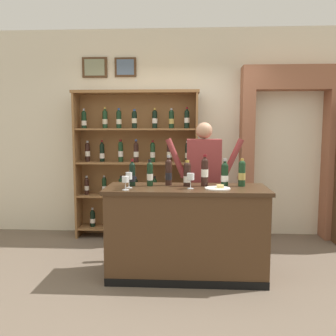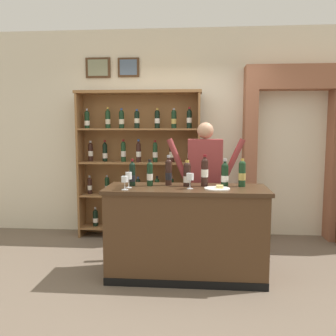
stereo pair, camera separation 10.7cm
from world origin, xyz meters
name	(u,v)px [view 2 (the right image)]	position (x,y,z in m)	size (l,w,h in m)	color
ground_plane	(168,276)	(0.00, 0.00, -0.01)	(14.00, 14.00, 0.02)	#6B5B4C
back_wall	(178,133)	(0.00, 1.72, 1.51)	(12.00, 0.19, 3.02)	beige
wine_shelf	(139,160)	(-0.54, 1.42, 1.12)	(1.79, 0.33, 2.11)	olive
archway_doorway	(291,142)	(1.64, 1.58, 1.39)	(1.37, 0.45, 2.45)	#935B42
tasting_counter	(186,232)	(0.19, 0.00, 0.49)	(1.70, 0.63, 0.97)	#4C331E
shopkeeper	(205,175)	(0.39, 0.61, 1.03)	(0.96, 0.22, 1.66)	#2D3347
tasting_bottle_prosecco	(132,174)	(-0.40, 0.06, 1.10)	(0.07, 0.07, 0.29)	black
tasting_bottle_grappa	(150,174)	(-0.21, 0.07, 1.11)	(0.07, 0.07, 0.29)	black
tasting_bottle_bianco	(169,172)	(-0.01, 0.12, 1.12)	(0.07, 0.07, 0.33)	black
tasting_bottle_super_tuscan	(187,174)	(0.20, 0.08, 1.11)	(0.08, 0.08, 0.28)	black
tasting_bottle_brunello	(205,171)	(0.38, 0.09, 1.14)	(0.08, 0.08, 0.34)	black
tasting_bottle_rosso	(225,174)	(0.60, 0.11, 1.10)	(0.08, 0.08, 0.30)	black
tasting_bottle_riserva	(242,173)	(0.78, 0.10, 1.12)	(0.08, 0.08, 0.30)	#19381E
wine_glass_right	(125,180)	(-0.42, -0.21, 1.08)	(0.07, 0.07, 0.14)	silver
wine_glass_center	(190,178)	(0.23, -0.09, 1.09)	(0.08, 0.08, 0.16)	silver
wine_glass_spare	(129,176)	(-0.41, -0.08, 1.09)	(0.07, 0.07, 0.16)	silver
cheese_plate	(217,188)	(0.51, -0.09, 0.98)	(0.26, 0.26, 0.04)	white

